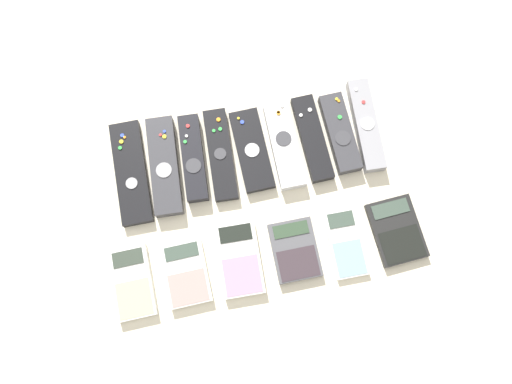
# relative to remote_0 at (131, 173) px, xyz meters

# --- Properties ---
(ground_plane) EXTENTS (3.00, 3.00, 0.00)m
(ground_plane) POSITION_rel_remote_0_xyz_m (0.24, -0.12, -0.01)
(ground_plane) COLOR beige
(remote_0) EXTENTS (0.06, 0.21, 0.02)m
(remote_0) POSITION_rel_remote_0_xyz_m (0.00, 0.00, 0.00)
(remote_0) COLOR black
(remote_0) RESTS_ON ground_plane
(remote_1) EXTENTS (0.06, 0.20, 0.03)m
(remote_1) POSITION_rel_remote_0_xyz_m (0.07, -0.00, 0.00)
(remote_1) COLOR #333338
(remote_1) RESTS_ON ground_plane
(remote_2) EXTENTS (0.05, 0.18, 0.03)m
(remote_2) POSITION_rel_remote_0_xyz_m (0.13, 0.01, 0.00)
(remote_2) COLOR black
(remote_2) RESTS_ON ground_plane
(remote_3) EXTENTS (0.05, 0.19, 0.02)m
(remote_3) POSITION_rel_remote_0_xyz_m (0.18, 0.00, 0.00)
(remote_3) COLOR black
(remote_3) RESTS_ON ground_plane
(remote_4) EXTENTS (0.06, 0.17, 0.02)m
(remote_4) POSITION_rel_remote_0_xyz_m (0.24, 0.00, 0.00)
(remote_4) COLOR black
(remote_4) RESTS_ON ground_plane
(remote_5) EXTENTS (0.05, 0.18, 0.03)m
(remote_5) POSITION_rel_remote_0_xyz_m (0.31, -0.00, 0.00)
(remote_5) COLOR silver
(remote_5) RESTS_ON ground_plane
(remote_6) EXTENTS (0.05, 0.18, 0.02)m
(remote_6) POSITION_rel_remote_0_xyz_m (0.37, 0.00, 0.00)
(remote_6) COLOR black
(remote_6) RESTS_ON ground_plane
(remote_7) EXTENTS (0.05, 0.17, 0.03)m
(remote_7) POSITION_rel_remote_0_xyz_m (0.42, 0.00, 0.00)
(remote_7) COLOR #333338
(remote_7) RESTS_ON ground_plane
(remote_8) EXTENTS (0.05, 0.19, 0.03)m
(remote_8) POSITION_rel_remote_0_xyz_m (0.48, 0.01, 0.00)
(remote_8) COLOR gray
(remote_8) RESTS_ON ground_plane
(calculator_0) EXTENTS (0.08, 0.14, 0.02)m
(calculator_0) POSITION_rel_remote_0_xyz_m (-0.03, -0.21, -0.00)
(calculator_0) COLOR silver
(calculator_0) RESTS_ON ground_plane
(calculator_1) EXTENTS (0.08, 0.12, 0.02)m
(calculator_1) POSITION_rel_remote_0_xyz_m (0.08, -0.22, -0.00)
(calculator_1) COLOR silver
(calculator_1) RESTS_ON ground_plane
(calculator_2) EXTENTS (0.08, 0.14, 0.02)m
(calculator_2) POSITION_rel_remote_0_xyz_m (0.18, -0.21, 0.00)
(calculator_2) COLOR silver
(calculator_2) RESTS_ON ground_plane
(calculator_3) EXTENTS (0.09, 0.12, 0.02)m
(calculator_3) POSITION_rel_remote_0_xyz_m (0.29, -0.21, -0.00)
(calculator_3) COLOR #4C4C51
(calculator_3) RESTS_ON ground_plane
(calculator_4) EXTENTS (0.06, 0.13, 0.01)m
(calculator_4) POSITION_rel_remote_0_xyz_m (0.39, -0.22, -0.00)
(calculator_4) COLOR silver
(calculator_4) RESTS_ON ground_plane
(calculator_5) EXTENTS (0.10, 0.13, 0.02)m
(calculator_5) POSITION_rel_remote_0_xyz_m (0.49, -0.21, -0.00)
(calculator_5) COLOR black
(calculator_5) RESTS_ON ground_plane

